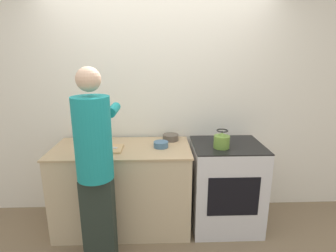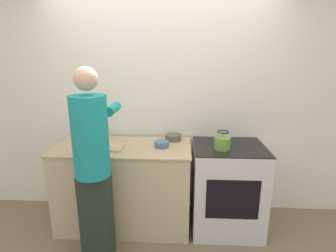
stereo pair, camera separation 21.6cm
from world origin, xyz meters
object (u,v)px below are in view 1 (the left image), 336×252
cutting_board (104,149)px  knife (108,147)px  person (95,163)px  bowl_prep (161,144)px  oven (225,185)px  canister_jar (89,133)px  kettle (222,140)px

cutting_board → knife: (0.04, 0.02, 0.01)m
person → knife: person is taller
knife → bowl_prep: (0.53, 0.04, 0.01)m
person → knife: bearing=87.2°
person → knife: size_ratio=9.62×
cutting_board → knife: knife is taller
oven → canister_jar: canister_jar is taller
person → kettle: size_ratio=9.49×
kettle → bowl_prep: (-0.60, 0.11, -0.07)m
oven → canister_jar: bearing=170.6°
oven → canister_jar: 1.60m
cutting_board → oven: bearing=2.2°
person → bowl_prep: (0.56, 0.50, -0.02)m
person → bowl_prep: person is taller
cutting_board → canister_jar: canister_jar is taller
oven → kettle: bearing=-132.0°
knife → bowl_prep: 0.53m
cutting_board → bowl_prep: 0.58m
cutting_board → kettle: (1.18, -0.05, 0.10)m
oven → knife: size_ratio=5.15×
kettle → canister_jar: bearing=165.9°
person → kettle: person is taller
oven → bowl_prep: size_ratio=6.22×
oven → canister_jar: (-1.49, 0.25, 0.53)m
knife → kettle: 1.14m
oven → cutting_board: bearing=-177.8°
kettle → cutting_board: bearing=177.4°
knife → kettle: size_ratio=0.99×
person → bowl_prep: size_ratio=11.61×
bowl_prep → person: bearing=-137.7°
cutting_board → canister_jar: size_ratio=2.04×
knife → canister_jar: canister_jar is taller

